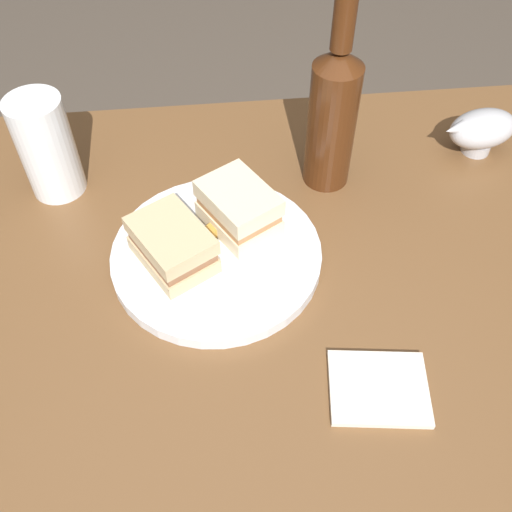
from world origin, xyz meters
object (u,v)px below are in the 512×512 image
object	(u,v)px
pint_glass	(48,152)
napkin	(379,388)
sandwich_half_left	(239,208)
gravy_boat	(482,129)
cider_bottle	(333,114)
sandwich_half_right	(172,245)
plate	(217,255)

from	to	relation	value
pint_glass	napkin	distance (m)	0.54
sandwich_half_left	gravy_boat	world-z (taller)	sandwich_half_left
cider_bottle	sandwich_half_right	bearing A→B (deg)	-145.98
sandwich_half_left	napkin	xyz separation A→B (m)	(0.13, -0.25, -0.05)
sandwich_half_right	napkin	distance (m)	0.30
plate	cider_bottle	bearing A→B (deg)	39.89
cider_bottle	napkin	xyz separation A→B (m)	(-0.00, -0.35, -0.11)
sandwich_half_left	pint_glass	size ratio (longest dim) A/B	0.83
plate	cider_bottle	xyz separation A→B (m)	(0.17, 0.14, 0.11)
plate	sandwich_half_right	world-z (taller)	sandwich_half_right
gravy_boat	sandwich_half_left	bearing A→B (deg)	-160.34
pint_glass	gravy_boat	world-z (taller)	pint_glass
sandwich_half_left	plate	bearing A→B (deg)	-128.04
cider_bottle	sandwich_half_left	bearing A→B (deg)	-143.98
cider_bottle	pint_glass	bearing A→B (deg)	177.17
sandwich_half_right	gravy_boat	size ratio (longest dim) A/B	1.02
plate	sandwich_half_right	size ratio (longest dim) A/B	2.13
pint_glass	cider_bottle	size ratio (longest dim) A/B	0.51
sandwich_half_right	gravy_boat	bearing A→B (deg)	21.88
gravy_boat	pint_glass	bearing A→B (deg)	-178.51
pint_glass	cider_bottle	bearing A→B (deg)	-2.83
plate	gravy_boat	distance (m)	0.45
plate	pint_glass	size ratio (longest dim) A/B	1.83
plate	cider_bottle	size ratio (longest dim) A/B	0.94
sandwich_half_left	pint_glass	xyz separation A→B (m)	(-0.26, 0.12, 0.02)
pint_glass	gravy_boat	size ratio (longest dim) A/B	1.19
sandwich_half_right	cider_bottle	world-z (taller)	cider_bottle
gravy_boat	napkin	size ratio (longest dim) A/B	1.16
sandwich_half_right	cider_bottle	distance (m)	0.28
sandwich_half_left	gravy_boat	distance (m)	0.41
sandwich_half_left	cider_bottle	xyz separation A→B (m)	(0.14, 0.10, 0.07)
gravy_boat	napkin	xyz separation A→B (m)	(-0.25, -0.39, -0.04)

